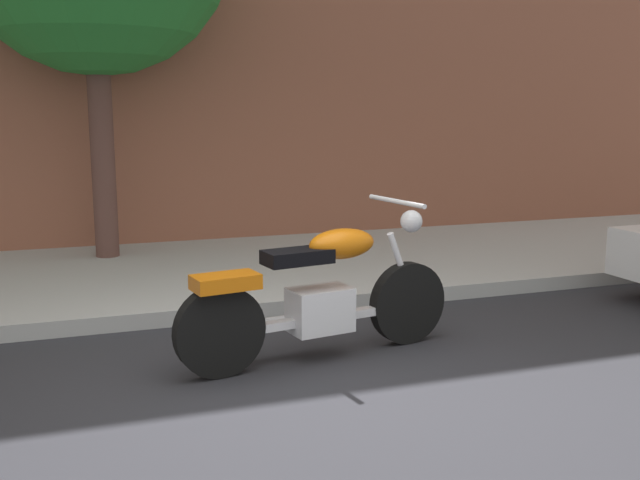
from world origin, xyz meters
The scene contains 3 objects.
ground_plane centered at (0.00, 0.00, 0.00)m, with size 60.00×60.00×0.00m, color #28282D.
sidewalk centered at (0.00, 3.43, 0.07)m, with size 24.01×3.28×0.14m, color #A7A7A7.
motorcycle centered at (0.32, 0.67, 0.47)m, with size 2.16×0.73×1.13m.
Camera 1 is at (-1.34, -4.14, 1.79)m, focal length 40.91 mm.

